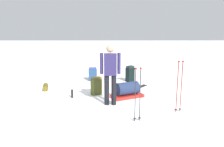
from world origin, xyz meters
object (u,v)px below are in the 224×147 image
object	(u,v)px
backpack_bright	(93,74)
ski_pair_near	(134,89)
gear_sled	(127,90)
sleeping_mat_rolled	(46,87)
backpack_small_spare	(96,86)
ski_poles_planted_far	(138,92)
ski_poles_planted_near	(179,84)
backpack_large_dark	(130,74)
skier_standing	(110,71)
thermos_bottle	(72,94)

from	to	relation	value
backpack_bright	ski_pair_near	bearing A→B (deg)	136.69
backpack_bright	gear_sled	size ratio (longest dim) A/B	0.50
sleeping_mat_rolled	backpack_small_spare	bearing A→B (deg)	161.66
gear_sled	sleeping_mat_rolled	xyz separation A→B (m)	(2.84, -0.95, -0.13)
backpack_bright	sleeping_mat_rolled	xyz separation A→B (m)	(1.57, 1.41, -0.18)
ski_poles_planted_far	sleeping_mat_rolled	world-z (taller)	ski_poles_planted_far
gear_sled	sleeping_mat_rolled	distance (m)	3.00
ski_poles_planted_far	gear_sled	bearing A→B (deg)	-86.98
ski_poles_planted_near	ski_poles_planted_far	xyz separation A→B (m)	(1.13, 0.57, -0.04)
ski_poles_planted_near	sleeping_mat_rolled	distance (m)	4.66
backpack_large_dark	skier_standing	bearing A→B (deg)	74.07
ski_pair_near	sleeping_mat_rolled	xyz separation A→B (m)	(3.14, -0.07, 0.08)
backpack_small_spare	ski_poles_planted_near	world-z (taller)	ski_poles_planted_near
skier_standing	gear_sled	bearing A→B (deg)	-128.53
backpack_bright	thermos_bottle	xyz separation A→B (m)	(0.46, 2.38, -0.14)
backpack_bright	gear_sled	world-z (taller)	backpack_bright
backpack_bright	sleeping_mat_rolled	size ratio (longest dim) A/B	1.00
ski_pair_near	ski_poles_planted_far	distance (m)	2.77
ski_poles_planted_far	gear_sled	distance (m)	1.87
ski_pair_near	gear_sled	size ratio (longest dim) A/B	1.32
ski_pair_near	backpack_large_dark	world-z (taller)	backpack_large_dark
backpack_bright	ski_poles_planted_far	bearing A→B (deg)	108.15
skier_standing	ski_poles_planted_far	size ratio (longest dim) A/B	1.35
skier_standing	ski_pair_near	xyz separation A→B (m)	(-0.83, -1.54, -0.94)
ski_poles_planted_near	thermos_bottle	xyz separation A→B (m)	(2.95, -1.20, -0.61)
sleeping_mat_rolled	ski_poles_planted_far	bearing A→B (deg)	136.91
ski_poles_planted_far	ski_pair_near	bearing A→B (deg)	-94.34
ski_poles_planted_near	ski_poles_planted_far	world-z (taller)	ski_poles_planted_near
ski_pair_near	backpack_large_dark	bearing A→B (deg)	-89.37
skier_standing	gear_sled	xyz separation A→B (m)	(-0.53, -0.67, -0.73)
skier_standing	thermos_bottle	bearing A→B (deg)	-28.13
ski_pair_near	ski_poles_planted_near	size ratio (longest dim) A/B	1.09
ski_pair_near	gear_sled	xyz separation A→B (m)	(0.30, 0.88, 0.21)
skier_standing	gear_sled	size ratio (longest dim) A/B	1.54
backpack_large_dark	ski_poles_planted_near	distance (m)	3.57
ski_pair_near	ski_poles_planted_near	world-z (taller)	ski_poles_planted_near
backpack_bright	gear_sled	xyz separation A→B (m)	(-1.27, 2.35, -0.04)
skier_standing	sleeping_mat_rolled	bearing A→B (deg)	-34.87
ski_poles_planted_far	thermos_bottle	world-z (taller)	ski_poles_planted_far
skier_standing	backpack_small_spare	size ratio (longest dim) A/B	2.91
backpack_bright	backpack_small_spare	bearing A→B (deg)	97.94
ski_pair_near	skier_standing	bearing A→B (deg)	61.80
ski_poles_planted_near	sleeping_mat_rolled	bearing A→B (deg)	-28.14
backpack_large_dark	ski_poles_planted_far	size ratio (longest dim) A/B	0.51
backpack_large_dark	sleeping_mat_rolled	distance (m)	3.37
backpack_small_spare	gear_sled	xyz separation A→B (m)	(-0.98, 0.33, -0.06)
sleeping_mat_rolled	ski_poles_planted_near	bearing A→B (deg)	151.86
ski_poles_planted_near	sleeping_mat_rolled	size ratio (longest dim) A/B	2.43
backpack_bright	ski_poles_planted_far	xyz separation A→B (m)	(-1.36, 4.16, 0.44)
backpack_bright	ski_poles_planted_far	size ratio (longest dim) A/B	0.43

